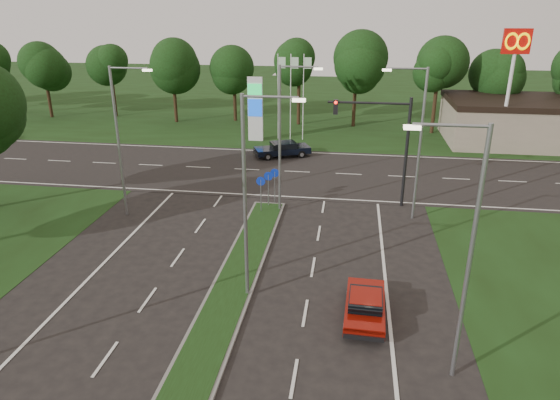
# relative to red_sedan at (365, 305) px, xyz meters

# --- Properties ---
(ground) EXTENTS (160.00, 160.00, 0.00)m
(ground) POSITION_rel_red_sedan_xyz_m (-5.98, -5.09, -0.58)
(ground) COLOR black
(ground) RESTS_ON ground
(verge_far) EXTENTS (160.00, 50.00, 0.02)m
(verge_far) POSITION_rel_red_sedan_xyz_m (-5.98, 49.91, -0.58)
(verge_far) COLOR black
(verge_far) RESTS_ON ground
(cross_road) EXTENTS (160.00, 12.00, 0.02)m
(cross_road) POSITION_rel_red_sedan_xyz_m (-5.98, 18.91, -0.58)
(cross_road) COLOR black
(cross_road) RESTS_ON ground
(median_kerb) EXTENTS (2.00, 26.00, 0.12)m
(median_kerb) POSITION_rel_red_sedan_xyz_m (-5.98, -1.09, -0.52)
(median_kerb) COLOR slate
(median_kerb) RESTS_ON ground
(commercial_building) EXTENTS (16.00, 9.00, 4.00)m
(commercial_building) POSITION_rel_red_sedan_xyz_m (16.02, 30.91, 1.42)
(commercial_building) COLOR gray
(commercial_building) RESTS_ON ground
(streetlight_median_near) EXTENTS (2.53, 0.22, 9.00)m
(streetlight_median_near) POSITION_rel_red_sedan_xyz_m (-4.98, 0.91, 4.50)
(streetlight_median_near) COLOR gray
(streetlight_median_near) RESTS_ON ground
(streetlight_median_far) EXTENTS (2.53, 0.22, 9.00)m
(streetlight_median_far) POSITION_rel_red_sedan_xyz_m (-4.98, 10.91, 4.50)
(streetlight_median_far) COLOR gray
(streetlight_median_far) RESTS_ON ground
(streetlight_left_far) EXTENTS (2.53, 0.22, 9.00)m
(streetlight_left_far) POSITION_rel_red_sedan_xyz_m (-14.28, 8.91, 4.50)
(streetlight_left_far) COLOR gray
(streetlight_left_far) RESTS_ON ground
(streetlight_right_far) EXTENTS (2.53, 0.22, 9.00)m
(streetlight_right_far) POSITION_rel_red_sedan_xyz_m (2.82, 10.91, 4.50)
(streetlight_right_far) COLOR gray
(streetlight_right_far) RESTS_ON ground
(streetlight_right_near) EXTENTS (2.53, 0.22, 9.00)m
(streetlight_right_near) POSITION_rel_red_sedan_xyz_m (2.82, -3.09, 4.50)
(streetlight_right_near) COLOR gray
(streetlight_right_near) RESTS_ON ground
(traffic_signal) EXTENTS (5.10, 0.42, 7.00)m
(traffic_signal) POSITION_rel_red_sedan_xyz_m (1.21, 12.91, 4.08)
(traffic_signal) COLOR black
(traffic_signal) RESTS_ON ground
(median_signs) EXTENTS (1.16, 1.76, 2.38)m
(median_signs) POSITION_rel_red_sedan_xyz_m (-5.98, 11.31, 1.14)
(median_signs) COLOR gray
(median_signs) RESTS_ON ground
(gas_pylon) EXTENTS (5.80, 1.26, 8.00)m
(gas_pylon) POSITION_rel_red_sedan_xyz_m (-9.76, 27.96, 2.62)
(gas_pylon) COLOR silver
(gas_pylon) RESTS_ON ground
(mcdonalds_sign) EXTENTS (2.20, 0.47, 10.40)m
(mcdonalds_sign) POSITION_rel_red_sedan_xyz_m (12.02, 26.88, 7.41)
(mcdonalds_sign) COLOR silver
(mcdonalds_sign) RESTS_ON ground
(treeline_far) EXTENTS (6.00, 6.00, 9.90)m
(treeline_far) POSITION_rel_red_sedan_xyz_m (-5.88, 34.84, 6.25)
(treeline_far) COLOR black
(treeline_far) RESTS_ON ground
(red_sedan) EXTENTS (1.73, 3.96, 1.07)m
(red_sedan) POSITION_rel_red_sedan_xyz_m (0.00, 0.00, 0.00)
(red_sedan) COLOR maroon
(red_sedan) RESTS_ON ground
(navy_sedan) EXTENTS (4.97, 3.53, 1.27)m
(navy_sedan) POSITION_rel_red_sedan_xyz_m (-6.70, 22.92, 0.10)
(navy_sedan) COLOR black
(navy_sedan) RESTS_ON ground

